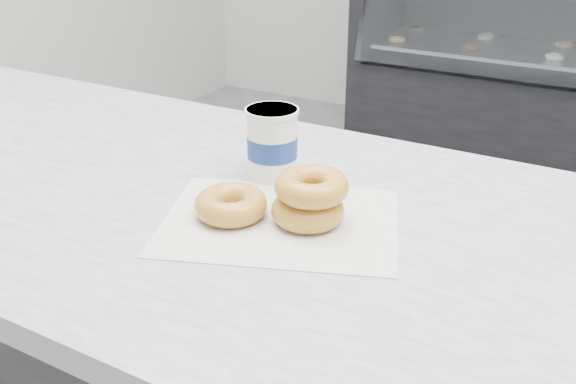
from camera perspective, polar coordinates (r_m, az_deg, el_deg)
name	(u,v)px	position (r m, az deg, el deg)	size (l,w,h in m)	color
wax_paper	(280,221)	(0.94, -0.71, -2.61)	(0.34, 0.26, 0.00)	silver
donut_single	(231,205)	(0.95, -5.09, -1.12)	(0.11, 0.11, 0.04)	gold
donut_stack	(310,198)	(0.92, 1.94, -0.56)	(0.14, 0.14, 0.07)	gold
coffee_cup	(272,143)	(1.07, -1.41, 4.42)	(0.10, 0.10, 0.12)	white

